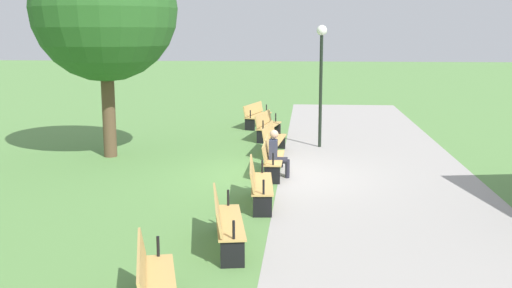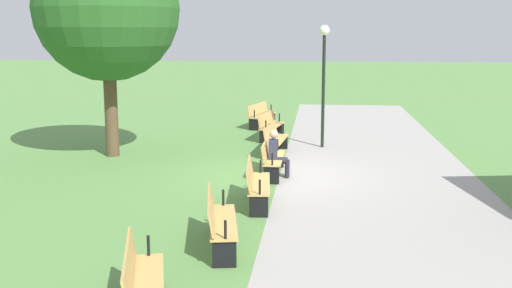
% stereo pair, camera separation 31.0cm
% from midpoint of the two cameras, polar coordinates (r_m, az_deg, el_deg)
% --- Properties ---
extents(ground_plane, '(120.00, 120.00, 0.00)m').
position_cam_midpoint_polar(ground_plane, '(15.43, 1.15, -2.95)').
color(ground_plane, '#5B8C47').
extents(path_paving, '(30.61, 4.94, 0.01)m').
position_cam_midpoint_polar(path_paving, '(15.49, 10.83, -3.08)').
color(path_paving, '#A39E99').
rests_on(path_paving, ground).
extents(bench_0, '(2.00, 0.96, 0.89)m').
position_cam_midpoint_polar(bench_0, '(23.18, -0.34, 2.80)').
color(bench_0, tan).
rests_on(bench_0, ground).
extents(bench_1, '(2.00, 0.81, 0.89)m').
position_cam_midpoint_polar(bench_1, '(20.57, 0.61, 1.81)').
color(bench_1, tan).
rests_on(bench_1, ground).
extents(bench_2, '(1.98, 0.64, 0.89)m').
position_cam_midpoint_polar(bench_2, '(17.95, 1.10, 0.53)').
color(bench_2, tan).
rests_on(bench_2, ground).
extents(bench_3, '(1.95, 0.47, 0.89)m').
position_cam_midpoint_polar(bench_3, '(15.33, 0.89, -1.20)').
color(bench_3, tan).
rests_on(bench_3, ground).
extents(bench_4, '(1.98, 0.64, 0.89)m').
position_cam_midpoint_polar(bench_4, '(12.75, -0.46, -3.62)').
color(bench_4, tan).
rests_on(bench_4, ground).
extents(bench_5, '(2.00, 0.81, 0.89)m').
position_cam_midpoint_polar(bench_5, '(10.27, -3.77, -7.16)').
color(bench_5, tan).
rests_on(bench_5, ground).
extents(bench_6, '(2.00, 0.96, 0.89)m').
position_cam_midpoint_polar(bench_6, '(8.00, -10.81, -12.60)').
color(bench_6, tan).
rests_on(bench_6, ground).
extents(person_seated, '(0.32, 0.52, 1.20)m').
position_cam_midpoint_polar(person_seated, '(15.11, 1.39, -0.77)').
color(person_seated, '#2D3347').
rests_on(person_seated, ground).
extents(tree_0, '(4.10, 4.10, 6.29)m').
position_cam_midpoint_polar(tree_0, '(17.92, -14.59, 12.20)').
color(tree_0, brown).
rests_on(tree_0, ground).
extents(lamp_post, '(0.32, 0.32, 3.80)m').
position_cam_midpoint_polar(lamp_post, '(18.97, 5.68, 7.66)').
color(lamp_post, black).
rests_on(lamp_post, ground).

